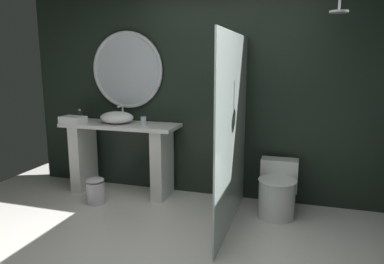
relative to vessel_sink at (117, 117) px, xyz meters
name	(u,v)px	position (x,y,z in m)	size (l,w,h in m)	color
back_wall_panel	(211,91)	(1.11, 0.33, 0.33)	(4.80, 0.10, 2.60)	black
vanity_counter	(121,152)	(0.04, 0.01, -0.44)	(1.46, 0.50, 0.89)	silver
vessel_sink	(117,117)	(0.00, 0.00, 0.00)	(0.42, 0.35, 0.21)	white
tumbler_cup	(143,121)	(0.36, 0.00, -0.02)	(0.07, 0.07, 0.10)	silver
soap_dispenser	(80,115)	(-0.55, 0.04, -0.01)	(0.06, 0.06, 0.15)	#282D28
round_wall_mirror	(127,70)	(0.04, 0.24, 0.57)	(0.96, 0.04, 0.96)	silver
shower_glass_panel	(232,133)	(1.54, -0.48, -0.01)	(0.02, 1.52, 1.91)	silver
rain_shower_head	(339,6)	(2.46, -0.07, 1.19)	(0.18, 0.18, 0.40)	silver
toilet	(277,190)	(1.97, -0.08, -0.70)	(0.41, 0.61, 0.57)	white
waste_bin	(96,190)	(-0.09, -0.41, -0.81)	(0.21, 0.21, 0.32)	silver
folded_hand_towel	(73,120)	(-0.53, -0.14, -0.03)	(0.30, 0.19, 0.08)	white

